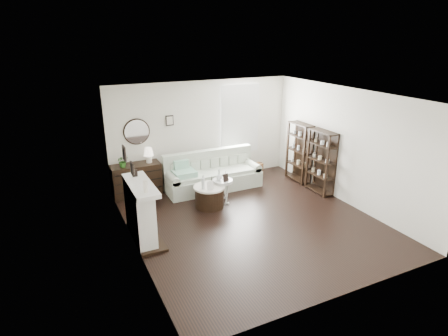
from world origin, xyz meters
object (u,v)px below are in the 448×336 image
drum_table (209,196)px  pedestal_table (223,182)px  sofa (212,176)px  dresser (137,180)px

drum_table → pedestal_table: size_ratio=1.27×
sofa → pedestal_table: sofa is taller
sofa → pedestal_table: bearing=-98.7°
dresser → pedestal_table: 2.20m
sofa → drum_table: (-0.52, -1.03, -0.06)m
sofa → dresser: (-1.88, 0.39, 0.08)m
pedestal_table → drum_table: bearing=-167.7°
dresser → drum_table: dresser is taller
sofa → dresser: sofa is taller
drum_table → pedestal_table: pedestal_table is taller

